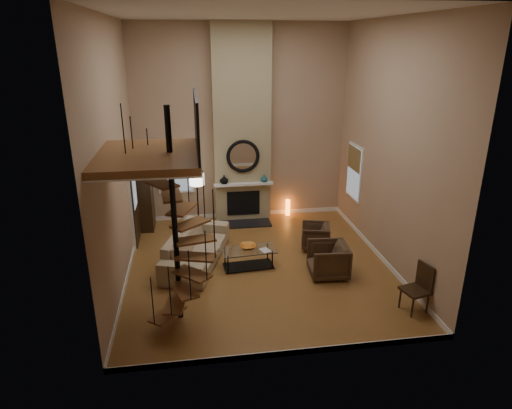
{
  "coord_description": "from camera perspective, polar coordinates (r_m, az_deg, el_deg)",
  "views": [
    {
      "loc": [
        -1.46,
        -9.28,
        5.0
      ],
      "look_at": [
        0.0,
        0.4,
        1.4
      ],
      "focal_mm": 31.36,
      "sensor_mm": 36.0,
      "label": 1
    }
  ],
  "objects": [
    {
      "name": "baseboard_front",
      "position": [
        7.94,
        4.13,
        -18.36
      ],
      "size": [
        6.0,
        0.02,
        0.12
      ],
      "primitive_type": "cube",
      "color": "white",
      "rests_on": "ground"
    },
    {
      "name": "armchair_near",
      "position": [
        11.42,
        7.9,
        -4.02
      ],
      "size": [
        0.85,
        0.84,
        0.64
      ],
      "primitive_type": "imported",
      "rotation": [
        0.0,
        0.0,
        -1.83
      ],
      "color": "#483221",
      "rests_on": "ground"
    },
    {
      "name": "hutch",
      "position": [
        12.78,
        -13.97,
        1.09
      ],
      "size": [
        0.4,
        0.85,
        1.89
      ],
      "primitive_type": "cube",
      "color": "#301E10",
      "rests_on": "ground"
    },
    {
      "name": "mirror_disc",
      "position": [
        12.59,
        -1.67,
        6.17
      ],
      "size": [
        0.8,
        0.01,
        0.8
      ],
      "primitive_type": "cylinder",
      "rotation": [
        1.57,
        0.0,
        0.0
      ],
      "color": "white",
      "rests_on": "chimney_breast"
    },
    {
      "name": "accent_lamp",
      "position": [
        13.56,
        4.07,
        -0.37
      ],
      "size": [
        0.13,
        0.13,
        0.48
      ],
      "primitive_type": "cylinder",
      "color": "orange",
      "rests_on": "ground"
    },
    {
      "name": "book",
      "position": [
        10.31,
        1.07,
        -5.92
      ],
      "size": [
        0.28,
        0.32,
        0.03
      ],
      "primitive_type": "imported",
      "rotation": [
        0.0,
        0.0,
        0.36
      ],
      "color": "gray",
      "rests_on": "coffee_table"
    },
    {
      "name": "baseboard_right",
      "position": [
        11.42,
        15.41,
        -6.24
      ],
      "size": [
        0.02,
        6.5,
        0.12
      ],
      "primitive_type": "cube",
      "color": "white",
      "rests_on": "ground"
    },
    {
      "name": "loft",
      "position": [
        7.71,
        -12.78,
        6.45
      ],
      "size": [
        1.7,
        2.2,
        1.09
      ],
      "color": "brown",
      "rests_on": "left_wall"
    },
    {
      "name": "front_wall",
      "position": [
        6.6,
        4.73,
        0.18
      ],
      "size": [
        6.0,
        0.02,
        5.5
      ],
      "primitive_type": "cube",
      "color": "tan",
      "rests_on": "ground"
    },
    {
      "name": "baseboard_back",
      "position": [
        13.54,
        -1.79,
        -1.22
      ],
      "size": [
        6.0,
        0.02,
        0.12
      ],
      "primitive_type": "cube",
      "color": "white",
      "rests_on": "ground"
    },
    {
      "name": "coffee_table",
      "position": [
        10.48,
        -0.98,
        -6.56
      ],
      "size": [
        1.3,
        0.73,
        0.46
      ],
      "color": "silver",
      "rests_on": "ground"
    },
    {
      "name": "right_wall",
      "position": [
        10.54,
        16.82,
        7.0
      ],
      "size": [
        0.02,
        6.5,
        5.5
      ],
      "primitive_type": "cube",
      "color": "tan",
      "rests_on": "ground"
    },
    {
      "name": "back_wall",
      "position": [
        12.81,
        -1.93,
        10.07
      ],
      "size": [
        6.0,
        0.02,
        5.5
      ],
      "primitive_type": "cube",
      "color": "tan",
      "rests_on": "ground"
    },
    {
      "name": "entry_door",
      "position": [
        11.86,
        -15.31,
        -0.02
      ],
      "size": [
        0.1,
        1.05,
        2.16
      ],
      "color": "white",
      "rests_on": "ground"
    },
    {
      "name": "vase_left",
      "position": [
        12.68,
        -4.1,
        3.2
      ],
      "size": [
        0.24,
        0.24,
        0.25
      ],
      "primitive_type": "imported",
      "color": "black",
      "rests_on": "mantel"
    },
    {
      "name": "left_wall",
      "position": [
        9.67,
        -17.58,
        5.79
      ],
      "size": [
        0.02,
        6.5,
        5.5
      ],
      "primitive_type": "cube",
      "color": "tan",
      "rests_on": "ground"
    },
    {
      "name": "window_back",
      "position": [
        12.96,
        -10.26,
        4.75
      ],
      "size": [
        1.02,
        0.06,
        1.52
      ],
      "color": "white",
      "rests_on": "back_wall"
    },
    {
      "name": "baseboard_left",
      "position": [
        10.62,
        -16.0,
        -8.38
      ],
      "size": [
        0.02,
        6.5,
        0.12
      ],
      "primitive_type": "cube",
      "color": "white",
      "rests_on": "ground"
    },
    {
      "name": "vase_right",
      "position": [
        12.82,
        1.04,
        3.35
      ],
      "size": [
        0.2,
        0.2,
        0.21
      ],
      "primitive_type": "imported",
      "color": "#195159",
      "rests_on": "mantel"
    },
    {
      "name": "side_chair",
      "position": [
        9.36,
        20.08,
        -9.73
      ],
      "size": [
        0.56,
        0.56,
        0.99
      ],
      "color": "#301E10",
      "rests_on": "ground"
    },
    {
      "name": "hearth",
      "position": [
        12.94,
        -1.43,
        -2.46
      ],
      "size": [
        1.5,
        0.6,
        0.04
      ],
      "primitive_type": "cube",
      "color": "black",
      "rests_on": "ground"
    },
    {
      "name": "chimney_breast",
      "position": [
        12.63,
        -1.83,
        9.92
      ],
      "size": [
        1.6,
        0.38,
        5.5
      ],
      "primitive_type": "cube",
      "color": "tan",
      "rests_on": "ground"
    },
    {
      "name": "ceiling",
      "position": [
        9.41,
        0.4,
        23.21
      ],
      "size": [
        6.0,
        6.5,
        0.01
      ],
      "primitive_type": "cube",
      "color": "silver",
      "rests_on": "back_wall"
    },
    {
      "name": "floor_lamp",
      "position": [
        11.98,
        -7.54,
        2.6
      ],
      "size": [
        0.39,
        0.39,
        1.71
      ],
      "color": "black",
      "rests_on": "ground"
    },
    {
      "name": "spiral_stair",
      "position": [
        8.16,
        -10.15,
        -3.38
      ],
      "size": [
        1.47,
        1.47,
        4.06
      ],
      "color": "black",
      "rests_on": "ground"
    },
    {
      "name": "firebox",
      "position": [
        13.01,
        -1.61,
        0.18
      ],
      "size": [
        0.95,
        0.02,
        0.72
      ],
      "primitive_type": "cube",
      "color": "black",
      "rests_on": "chimney_breast"
    },
    {
      "name": "window_right",
      "position": [
        12.58,
        12.43,
        4.16
      ],
      "size": [
        0.06,
        1.02,
        1.52
      ],
      "color": "white",
      "rests_on": "right_wall"
    },
    {
      "name": "bowl",
      "position": [
        10.43,
        -1.02,
        -5.39
      ],
      "size": [
        0.38,
        0.38,
        0.09
      ],
      "primitive_type": "imported",
      "color": "orange",
      "rests_on": "coffee_table"
    },
    {
      "name": "mirror_frame",
      "position": [
        12.58,
        -1.67,
        6.15
      ],
      "size": [
        0.94,
        0.1,
        0.94
      ],
      "primitive_type": "torus",
      "rotation": [
        1.57,
        0.0,
        0.0
      ],
      "color": "black",
      "rests_on": "chimney_breast"
    },
    {
      "name": "mantel",
      "position": [
        12.74,
        -1.6,
        2.6
      ],
      "size": [
        1.7,
        0.18,
        0.06
      ],
      "primitive_type": "cube",
      "color": "white",
      "rests_on": "chimney_breast"
    },
    {
      "name": "sofa",
      "position": [
        10.77,
        -7.67,
        -5.33
      ],
      "size": [
        1.78,
        2.83,
        0.77
      ],
      "primitive_type": "imported",
      "rotation": [
        0.0,
        0.0,
        1.27
      ],
      "color": "tan",
      "rests_on": "ground"
    },
    {
      "name": "armchair_far",
      "position": [
        10.28,
        9.62,
        -7.0
      ],
      "size": [
        0.93,
        0.91,
        0.79
      ],
      "primitive_type": "imported",
      "rotation": [
        0.0,
        0.0,
        -1.65
      ],
      "color": "#483221",
      "rests_on": "ground"
    },
    {
      "name": "ground",
      "position": [
        10.64,
        0.32,
        -7.86
      ],
      "size": [
        6.0,
        6.5,
        0.01
      ],
      "primitive_type": "cube",
      "color": "#A97436",
      "rests_on": "ground"
    }
  ]
}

